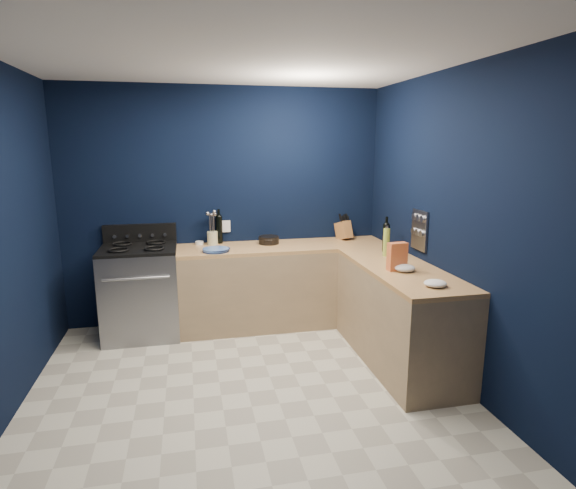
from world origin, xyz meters
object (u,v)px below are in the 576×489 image
object	(u,v)px
gas_range	(141,293)
crouton_bag	(397,257)
utensil_crock	(212,238)
plate_stack	(216,250)
knife_block	(344,230)

from	to	relation	value
gas_range	crouton_bag	xyz separation A→B (m)	(2.28, -1.21, 0.56)
gas_range	utensil_crock	xyz separation A→B (m)	(0.77, 0.21, 0.51)
plate_stack	knife_block	world-z (taller)	knife_block
gas_range	knife_block	xyz separation A→B (m)	(2.27, 0.19, 0.54)
knife_block	crouton_bag	bearing A→B (deg)	-107.94
utensil_crock	plate_stack	bearing A→B (deg)	-88.15
gas_range	plate_stack	size ratio (longest dim) A/B	3.41
utensil_crock	gas_range	bearing A→B (deg)	-164.51
crouton_bag	gas_range	bearing A→B (deg)	146.25
plate_stack	utensil_crock	xyz separation A→B (m)	(-0.01, 0.36, 0.05)
utensil_crock	knife_block	world-z (taller)	knife_block
plate_stack	crouton_bag	xyz separation A→B (m)	(1.50, -1.07, 0.11)
plate_stack	utensil_crock	bearing A→B (deg)	91.85
gas_range	crouton_bag	size ratio (longest dim) A/B	3.75
plate_stack	utensil_crock	distance (m)	0.36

